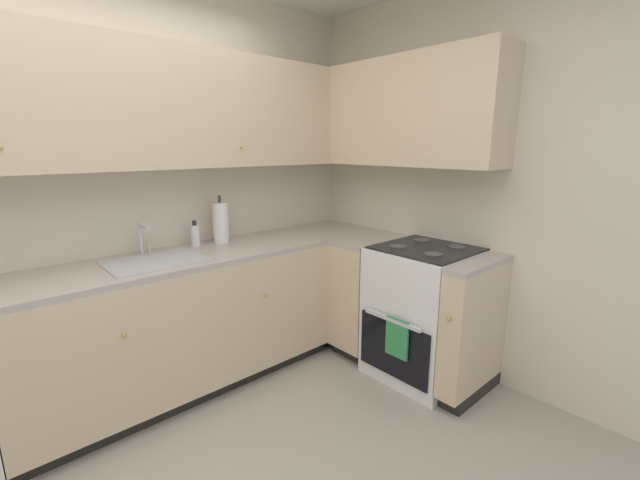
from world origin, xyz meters
The scene contains 13 objects.
wall_back centered at (0.00, 1.47, 1.32)m, with size 4.20×0.05×2.64m, color beige.
wall_right centered at (2.08, 0.00, 1.32)m, with size 0.05×2.99×2.64m, color beige.
lower_cabinets_back centered at (0.44, 1.15, 0.44)m, with size 2.01×0.62×0.88m.
countertop_back centered at (0.44, 1.14, 0.90)m, with size 3.22×0.60×0.04m, color #B7A89E.
lower_cabinets_right centered at (1.75, 0.41, 0.44)m, with size 0.62×1.10×0.88m.
countertop_right centered at (1.75, 0.41, 0.90)m, with size 0.60×1.10×0.03m.
oven_range centered at (1.77, 0.20, 0.46)m, with size 0.68×0.62×1.06m.
upper_cabinets_back centered at (0.28, 1.28, 1.82)m, with size 2.90×0.34×0.73m.
upper_cabinets_right centered at (1.89, 0.63, 1.82)m, with size 0.32×1.64×0.73m.
sink centered at (0.29, 1.11, 0.87)m, with size 0.55×0.40×0.10m.
faucet centered at (0.30, 1.32, 1.04)m, with size 0.07×0.16×0.20m.
soap_bottle centered at (0.65, 1.32, 0.99)m, with size 0.06×0.06×0.18m.
paper_towel_roll centered at (0.84, 1.30, 1.06)m, with size 0.11×0.11×0.35m.
Camera 1 is at (-0.55, -1.29, 1.59)m, focal length 22.92 mm.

